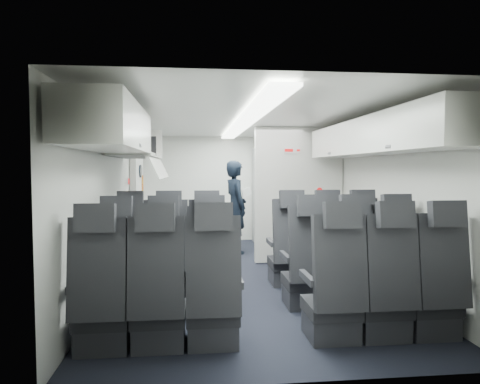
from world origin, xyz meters
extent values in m
cube|color=black|center=(0.00, 0.00, -0.01)|extent=(3.40, 6.00, 0.01)
cube|color=silver|center=(0.00, 0.00, 2.15)|extent=(3.40, 6.00, 0.01)
cube|color=silver|center=(0.00, 3.00, 1.07)|extent=(3.40, 0.01, 2.15)
cube|color=silver|center=(0.00, -3.00, 1.07)|extent=(3.40, 0.01, 2.15)
cube|color=silver|center=(-1.70, 0.00, 1.07)|extent=(0.01, 6.00, 2.15)
cube|color=silver|center=(1.70, 0.00, 1.07)|extent=(0.01, 6.00, 2.15)
cube|color=white|center=(0.00, 0.00, 2.11)|extent=(0.25, 5.52, 0.03)
cube|color=#26262A|center=(-1.42, -0.45, 0.27)|extent=(0.44, 0.46, 0.12)
cube|color=#2D2D33|center=(-1.42, -0.45, 0.11)|extent=(0.42, 0.42, 0.22)
cube|color=#26262A|center=(-1.42, -0.67, 0.72)|extent=(0.44, 0.20, 0.80)
cube|color=#26262A|center=(-1.42, -0.72, 1.12)|extent=(0.30, 0.12, 0.23)
cube|color=#2D2D33|center=(-1.64, -0.48, 0.55)|extent=(0.05, 0.40, 0.06)
cube|color=#2D2D33|center=(-1.20, -0.48, 0.55)|extent=(0.05, 0.40, 0.06)
cube|color=#26262A|center=(-0.97, -0.45, 0.27)|extent=(0.44, 0.46, 0.12)
cube|color=#2D2D33|center=(-0.97, -0.45, 0.11)|extent=(0.42, 0.42, 0.22)
cube|color=#26262A|center=(-0.97, -0.67, 0.72)|extent=(0.44, 0.20, 0.80)
cube|color=#26262A|center=(-0.97, -0.72, 1.12)|extent=(0.30, 0.12, 0.23)
cube|color=#2D2D33|center=(-1.19, -0.48, 0.55)|extent=(0.05, 0.40, 0.06)
cube|color=#2D2D33|center=(-0.75, -0.48, 0.55)|extent=(0.05, 0.40, 0.06)
cube|color=#26262A|center=(-0.52, -0.45, 0.27)|extent=(0.44, 0.46, 0.12)
cube|color=#2D2D33|center=(-0.52, -0.45, 0.11)|extent=(0.42, 0.42, 0.22)
cube|color=#26262A|center=(-0.52, -0.67, 0.72)|extent=(0.44, 0.20, 0.80)
cube|color=#26262A|center=(-0.52, -0.72, 1.12)|extent=(0.30, 0.12, 0.23)
cube|color=#2D2D33|center=(-0.74, -0.48, 0.55)|extent=(0.05, 0.40, 0.06)
cube|color=#2D2D33|center=(-0.30, -0.48, 0.55)|extent=(0.05, 0.40, 0.06)
cube|color=#26262A|center=(0.52, -0.45, 0.27)|extent=(0.44, 0.46, 0.12)
cube|color=#2D2D33|center=(0.52, -0.45, 0.11)|extent=(0.42, 0.42, 0.22)
cube|color=#26262A|center=(0.52, -0.67, 0.72)|extent=(0.44, 0.20, 0.80)
cube|color=#26262A|center=(0.52, -0.72, 1.12)|extent=(0.30, 0.12, 0.23)
cube|color=#2D2D33|center=(0.30, -0.48, 0.55)|extent=(0.05, 0.40, 0.06)
cube|color=#2D2D33|center=(0.74, -0.48, 0.55)|extent=(0.05, 0.40, 0.06)
cube|color=#26262A|center=(0.97, -0.45, 0.27)|extent=(0.44, 0.46, 0.12)
cube|color=#2D2D33|center=(0.97, -0.45, 0.11)|extent=(0.42, 0.42, 0.22)
cube|color=#26262A|center=(0.97, -0.67, 0.72)|extent=(0.44, 0.20, 0.80)
cube|color=#26262A|center=(0.97, -0.72, 1.12)|extent=(0.30, 0.12, 0.23)
cube|color=#2D2D33|center=(0.75, -0.48, 0.55)|extent=(0.05, 0.40, 0.06)
cube|color=#2D2D33|center=(1.19, -0.48, 0.55)|extent=(0.05, 0.40, 0.06)
cube|color=#26262A|center=(1.42, -0.45, 0.27)|extent=(0.44, 0.46, 0.12)
cube|color=#2D2D33|center=(1.42, -0.45, 0.11)|extent=(0.42, 0.42, 0.22)
cube|color=#26262A|center=(1.42, -0.67, 0.72)|extent=(0.44, 0.20, 0.80)
cube|color=#26262A|center=(1.42, -0.72, 1.12)|extent=(0.30, 0.12, 0.23)
cube|color=#2D2D33|center=(1.20, -0.48, 0.55)|extent=(0.05, 0.40, 0.06)
cube|color=#2D2D33|center=(1.64, -0.48, 0.55)|extent=(0.05, 0.40, 0.06)
cube|color=#26262A|center=(-1.42, -1.35, 0.27)|extent=(0.44, 0.46, 0.12)
cube|color=#2D2D33|center=(-1.42, -1.35, 0.11)|extent=(0.42, 0.42, 0.22)
cube|color=#26262A|center=(-1.42, -1.57, 0.72)|extent=(0.44, 0.20, 0.80)
cube|color=#26262A|center=(-1.42, -1.62, 1.12)|extent=(0.30, 0.12, 0.23)
cube|color=#2D2D33|center=(-1.64, -1.38, 0.55)|extent=(0.05, 0.40, 0.06)
cube|color=#2D2D33|center=(-1.20, -1.38, 0.55)|extent=(0.05, 0.40, 0.06)
cube|color=#26262A|center=(-0.97, -1.35, 0.27)|extent=(0.44, 0.46, 0.12)
cube|color=#2D2D33|center=(-0.97, -1.35, 0.11)|extent=(0.42, 0.42, 0.22)
cube|color=#26262A|center=(-0.97, -1.57, 0.72)|extent=(0.44, 0.20, 0.80)
cube|color=#26262A|center=(-0.97, -1.62, 1.12)|extent=(0.30, 0.12, 0.23)
cube|color=#2D2D33|center=(-1.19, -1.38, 0.55)|extent=(0.05, 0.40, 0.06)
cube|color=#2D2D33|center=(-0.75, -1.38, 0.55)|extent=(0.05, 0.40, 0.06)
cube|color=#26262A|center=(-0.52, -1.35, 0.27)|extent=(0.44, 0.46, 0.12)
cube|color=#2D2D33|center=(-0.52, -1.35, 0.11)|extent=(0.42, 0.42, 0.22)
cube|color=#26262A|center=(-0.52, -1.57, 0.72)|extent=(0.44, 0.20, 0.80)
cube|color=#26262A|center=(-0.52, -1.62, 1.12)|extent=(0.30, 0.12, 0.23)
cube|color=#2D2D33|center=(-0.74, -1.38, 0.55)|extent=(0.05, 0.40, 0.06)
cube|color=#2D2D33|center=(-0.30, -1.38, 0.55)|extent=(0.05, 0.40, 0.06)
cube|color=#26262A|center=(0.52, -1.35, 0.27)|extent=(0.44, 0.46, 0.12)
cube|color=#2D2D33|center=(0.52, -1.35, 0.11)|extent=(0.42, 0.42, 0.22)
cube|color=#26262A|center=(0.52, -1.57, 0.72)|extent=(0.44, 0.20, 0.80)
cube|color=#26262A|center=(0.52, -1.62, 1.12)|extent=(0.30, 0.12, 0.23)
cube|color=#2D2D33|center=(0.30, -1.38, 0.55)|extent=(0.05, 0.40, 0.06)
cube|color=#2D2D33|center=(0.74, -1.38, 0.55)|extent=(0.05, 0.40, 0.06)
cube|color=#26262A|center=(0.97, -1.35, 0.27)|extent=(0.44, 0.46, 0.12)
cube|color=#2D2D33|center=(0.97, -1.35, 0.11)|extent=(0.42, 0.42, 0.22)
cube|color=#26262A|center=(0.97, -1.57, 0.72)|extent=(0.44, 0.20, 0.80)
cube|color=#26262A|center=(0.97, -1.62, 1.12)|extent=(0.30, 0.12, 0.23)
cube|color=#2D2D33|center=(0.75, -1.38, 0.55)|extent=(0.05, 0.40, 0.06)
cube|color=#2D2D33|center=(1.19, -1.38, 0.55)|extent=(0.05, 0.40, 0.06)
cube|color=#26262A|center=(1.42, -1.35, 0.27)|extent=(0.44, 0.46, 0.12)
cube|color=#2D2D33|center=(1.42, -1.35, 0.11)|extent=(0.42, 0.42, 0.22)
cube|color=#26262A|center=(1.42, -1.57, 0.72)|extent=(0.44, 0.20, 0.80)
cube|color=#26262A|center=(1.42, -1.62, 1.12)|extent=(0.30, 0.12, 0.23)
cube|color=#2D2D33|center=(1.20, -1.38, 0.55)|extent=(0.05, 0.40, 0.06)
cube|color=#2D2D33|center=(1.64, -1.38, 0.55)|extent=(0.05, 0.40, 0.06)
cube|color=#26262A|center=(-1.42, -2.25, 0.27)|extent=(0.44, 0.46, 0.12)
cube|color=#2D2D33|center=(-1.42, -2.25, 0.11)|extent=(0.42, 0.42, 0.22)
cube|color=#26262A|center=(-1.42, -2.47, 0.72)|extent=(0.44, 0.20, 0.80)
cube|color=#26262A|center=(-1.42, -2.52, 1.12)|extent=(0.30, 0.12, 0.23)
cube|color=#2D2D33|center=(-1.64, -2.28, 0.55)|extent=(0.05, 0.40, 0.06)
cube|color=#2D2D33|center=(-1.20, -2.28, 0.55)|extent=(0.05, 0.40, 0.06)
cube|color=#26262A|center=(-0.97, -2.25, 0.27)|extent=(0.44, 0.46, 0.12)
cube|color=#2D2D33|center=(-0.97, -2.25, 0.11)|extent=(0.42, 0.42, 0.22)
cube|color=#26262A|center=(-0.97, -2.47, 0.72)|extent=(0.44, 0.20, 0.80)
cube|color=#26262A|center=(-0.97, -2.52, 1.12)|extent=(0.30, 0.12, 0.23)
cube|color=#2D2D33|center=(-1.19, -2.28, 0.55)|extent=(0.05, 0.40, 0.06)
cube|color=#2D2D33|center=(-0.75, -2.28, 0.55)|extent=(0.05, 0.40, 0.06)
cube|color=#26262A|center=(-0.52, -2.25, 0.27)|extent=(0.44, 0.46, 0.12)
cube|color=#2D2D33|center=(-0.52, -2.25, 0.11)|extent=(0.42, 0.42, 0.22)
cube|color=#26262A|center=(-0.52, -2.47, 0.72)|extent=(0.44, 0.20, 0.80)
cube|color=#26262A|center=(-0.52, -2.52, 1.12)|extent=(0.30, 0.12, 0.23)
cube|color=#2D2D33|center=(-0.74, -2.28, 0.55)|extent=(0.05, 0.40, 0.06)
cube|color=#2D2D33|center=(-0.30, -2.28, 0.55)|extent=(0.05, 0.40, 0.06)
cube|color=#26262A|center=(0.52, -2.25, 0.27)|extent=(0.44, 0.46, 0.12)
cube|color=#2D2D33|center=(0.52, -2.25, 0.11)|extent=(0.42, 0.42, 0.22)
cube|color=#26262A|center=(0.52, -2.47, 0.72)|extent=(0.44, 0.20, 0.80)
cube|color=#26262A|center=(0.52, -2.52, 1.12)|extent=(0.30, 0.12, 0.23)
cube|color=#2D2D33|center=(0.30, -2.28, 0.55)|extent=(0.05, 0.40, 0.06)
cube|color=#2D2D33|center=(0.74, -2.28, 0.55)|extent=(0.05, 0.40, 0.06)
cube|color=#26262A|center=(0.97, -2.25, 0.27)|extent=(0.44, 0.46, 0.12)
cube|color=#2D2D33|center=(0.97, -2.25, 0.11)|extent=(0.42, 0.42, 0.22)
cube|color=#26262A|center=(0.97, -2.47, 0.72)|extent=(0.44, 0.20, 0.80)
cube|color=#26262A|center=(0.97, -2.52, 1.12)|extent=(0.30, 0.12, 0.23)
cube|color=#2D2D33|center=(0.75, -2.28, 0.55)|extent=(0.05, 0.40, 0.06)
cube|color=#2D2D33|center=(1.19, -2.28, 0.55)|extent=(0.05, 0.40, 0.06)
cube|color=#26262A|center=(1.42, -2.25, 0.27)|extent=(0.44, 0.46, 0.12)
cube|color=#2D2D33|center=(1.42, -2.25, 0.11)|extent=(0.42, 0.42, 0.22)
cube|color=#26262A|center=(1.42, -2.47, 0.72)|extent=(0.44, 0.20, 0.80)
cube|color=#26262A|center=(1.42, -2.52, 1.12)|extent=(0.30, 0.12, 0.23)
cube|color=#2D2D33|center=(1.20, -2.28, 0.55)|extent=(0.05, 0.40, 0.06)
cube|color=#2D2D33|center=(1.64, -2.28, 0.55)|extent=(0.05, 0.40, 0.06)
cube|color=white|center=(-1.40, -2.00, 1.86)|extent=(0.52, 1.80, 0.40)
cylinder|color=slate|center=(-1.15, -2.00, 1.70)|extent=(0.04, 0.10, 0.04)
cube|color=#9E9E93|center=(-1.40, -0.25, 1.66)|extent=(0.52, 1.70, 0.04)
cube|color=white|center=(-1.66, -0.25, 1.86)|extent=(0.06, 1.70, 0.44)
cube|color=white|center=(-1.40, -1.08, 1.86)|extent=(0.52, 0.04, 0.40)
cube|color=white|center=(-1.40, 0.58, 1.86)|extent=(0.52, 0.04, 0.40)
cube|color=white|center=(-1.15, -0.25, 1.55)|extent=(0.21, 1.61, 0.38)
cube|color=white|center=(1.40, -2.00, 1.86)|extent=(0.52, 1.80, 0.40)
cylinder|color=slate|center=(1.15, -2.00, 1.70)|extent=(0.04, 0.10, 0.04)
cube|color=white|center=(1.40, -0.25, 1.86)|extent=(0.52, 1.70, 0.40)
cylinder|color=slate|center=(1.15, -0.25, 1.70)|extent=(0.04, 0.10, 0.04)
cube|color=silver|center=(0.98, 0.80, 1.07)|extent=(1.40, 0.12, 2.13)
cube|color=white|center=(0.85, 0.73, 1.78)|extent=(0.24, 0.01, 0.10)
cube|color=red|center=(0.80, 0.72, 1.78)|extent=(0.13, 0.01, 0.04)
cube|color=red|center=(0.95, 0.72, 1.78)|extent=(0.05, 0.01, 0.03)
cylinder|color=white|center=(1.30, 0.73, 1.15)|extent=(0.11, 0.01, 0.11)
cylinder|color=red|center=(1.30, 0.72, 1.15)|extent=(0.09, 0.01, 0.09)
cube|color=#939399|center=(0.95, 2.72, 0.95)|extent=(0.85, 0.50, 1.90)
cube|color=#3F3F42|center=(0.95, 2.46, 0.50)|extent=(0.80, 0.01, 0.02)
cube|color=#3F3F42|center=(0.95, 2.46, 1.00)|extent=(0.80, 0.01, 0.02)
cube|color=#3F3F42|center=(0.95, 2.46, 1.50)|extent=(0.80, 0.01, 0.02)
cube|color=silver|center=(-1.64, 1.55, 0.95)|extent=(0.10, 0.92, 1.86)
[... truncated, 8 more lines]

